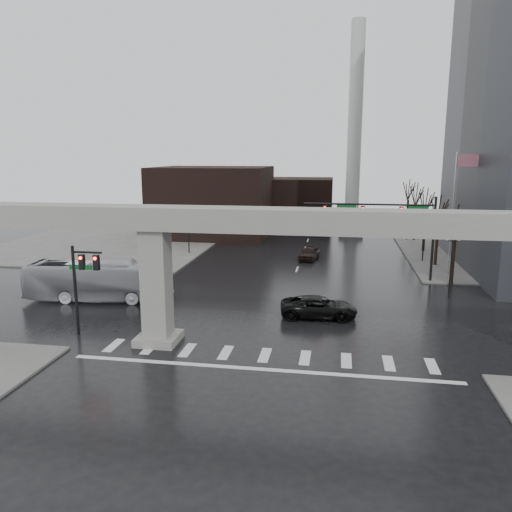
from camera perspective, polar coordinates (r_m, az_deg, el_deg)
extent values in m
plane|color=black|center=(31.29, 1.29, -10.56)|extent=(160.00, 160.00, 0.00)
cube|color=slate|center=(72.30, -15.31, 1.83)|extent=(28.00, 36.00, 0.15)
cube|color=gray|center=(29.24, 1.36, 4.12)|extent=(48.00, 2.20, 1.40)
cube|color=gray|center=(31.82, -11.28, -3.48)|extent=(1.60, 1.60, 7.30)
cube|color=gray|center=(32.85, -11.05, -9.22)|extent=(2.60, 2.60, 0.50)
cube|color=black|center=(73.29, -4.93, 6.21)|extent=(16.00, 14.00, 10.00)
cube|color=black|center=(81.31, 5.11, 6.02)|extent=(10.00, 10.00, 8.00)
cylinder|color=silver|center=(74.80, 11.21, 13.81)|extent=(2.00, 2.00, 30.00)
cylinder|color=gray|center=(75.56, 10.78, 2.85)|extent=(3.60, 3.60, 1.20)
cylinder|color=black|center=(48.93, 19.58, 1.73)|extent=(0.24, 0.24, 8.00)
cylinder|color=black|center=(47.81, 12.72, 5.78)|extent=(12.00, 0.18, 0.18)
cube|color=black|center=(48.14, 16.26, 4.86)|extent=(0.35, 0.30, 1.00)
cube|color=black|center=(47.85, 12.08, 5.03)|extent=(0.35, 0.30, 1.00)
cube|color=black|center=(47.81, 7.88, 5.17)|extent=(0.35, 0.30, 1.00)
sphere|color=#FF0C05|center=(47.93, 16.31, 5.19)|extent=(0.20, 0.20, 0.20)
cube|color=#0B4E1D|center=(48.29, 18.06, 5.31)|extent=(1.80, 0.05, 0.35)
cube|color=#0B4E1D|center=(47.75, 10.30, 5.63)|extent=(1.80, 0.05, 0.35)
cylinder|color=black|center=(34.84, -19.93, -3.75)|extent=(0.20, 0.20, 6.00)
cylinder|color=black|center=(33.80, -18.75, 0.40)|extent=(2.00, 0.14, 0.14)
cube|color=black|center=(34.11, -19.28, -0.65)|extent=(0.35, 0.30, 1.00)
cube|color=black|center=(33.65, -17.78, -0.72)|extent=(0.35, 0.30, 1.00)
cube|color=#0B4E1D|center=(34.23, -19.39, -1.22)|extent=(1.60, 0.05, 0.30)
cylinder|color=silver|center=(52.20, 21.51, 4.40)|extent=(0.12, 0.12, 12.00)
cube|color=red|center=(52.10, 23.03, 10.02)|extent=(2.00, 0.03, 1.20)
cylinder|color=black|center=(44.74, 21.37, -1.36)|extent=(0.14, 0.14, 4.80)
cube|color=black|center=(44.30, 21.59, 1.61)|extent=(0.90, 0.06, 0.06)
sphere|color=silver|center=(44.18, 21.04, 1.89)|extent=(0.32, 0.32, 0.32)
sphere|color=silver|center=(44.37, 22.18, 1.84)|extent=(0.32, 0.32, 0.32)
cylinder|color=black|center=(58.25, 18.61, 1.68)|extent=(0.14, 0.14, 4.80)
cube|color=black|center=(57.92, 18.76, 3.97)|extent=(0.90, 0.06, 0.06)
sphere|color=silver|center=(57.82, 18.33, 4.19)|extent=(0.32, 0.32, 0.32)
sphere|color=silver|center=(57.97, 19.21, 4.15)|extent=(0.32, 0.32, 0.32)
cylinder|color=black|center=(71.95, 16.89, 3.57)|extent=(0.14, 0.14, 4.80)
cube|color=black|center=(71.68, 17.00, 5.43)|extent=(0.90, 0.06, 0.06)
sphere|color=silver|center=(71.60, 16.65, 5.60)|extent=(0.32, 0.32, 0.32)
sphere|color=silver|center=(71.72, 17.37, 5.57)|extent=(0.32, 0.32, 0.32)
cylinder|color=black|center=(47.12, -12.68, -0.21)|extent=(0.14, 0.14, 4.80)
cube|color=black|center=(46.70, -12.80, 2.61)|extent=(0.90, 0.06, 0.06)
sphere|color=silver|center=(46.85, -13.33, 2.86)|extent=(0.32, 0.32, 0.32)
sphere|color=silver|center=(46.51, -12.30, 2.85)|extent=(0.32, 0.32, 0.32)
cylinder|color=black|center=(60.10, -7.71, 2.47)|extent=(0.14, 0.14, 4.80)
cube|color=black|center=(59.78, -7.77, 4.70)|extent=(0.90, 0.06, 0.06)
sphere|color=silver|center=(59.89, -8.19, 4.89)|extent=(0.32, 0.32, 0.32)
sphere|color=silver|center=(59.62, -7.36, 4.88)|extent=(0.32, 0.32, 0.32)
cylinder|color=black|center=(73.45, -4.52, 4.19)|extent=(0.14, 0.14, 4.80)
cube|color=black|center=(73.19, -4.55, 6.01)|extent=(0.90, 0.06, 0.06)
sphere|color=silver|center=(73.28, -4.89, 6.17)|extent=(0.32, 0.32, 0.32)
sphere|color=silver|center=(73.06, -4.20, 6.16)|extent=(0.32, 0.32, 0.32)
cylinder|color=black|center=(48.80, 21.57, -0.50)|extent=(0.34, 0.34, 4.55)
cylinder|color=black|center=(48.21, 21.90, 3.85)|extent=(0.12, 1.52, 2.98)
cylinder|color=black|center=(48.59, 22.39, 3.59)|extent=(0.83, 1.14, 2.51)
cylinder|color=black|center=(56.49, 19.92, 1.23)|extent=(0.34, 0.34, 4.66)
cylinder|color=black|center=(55.98, 20.19, 5.08)|extent=(0.12, 1.55, 3.05)
cylinder|color=black|center=(56.34, 20.63, 4.84)|extent=(0.85, 1.16, 2.57)
cylinder|color=black|center=(64.26, 18.67, 2.54)|extent=(0.34, 0.34, 4.76)
cylinder|color=black|center=(63.81, 18.89, 6.00)|extent=(0.12, 1.59, 3.11)
cylinder|color=black|center=(64.16, 19.29, 5.79)|extent=(0.86, 1.18, 2.62)
cylinder|color=black|center=(72.08, 17.68, 3.56)|extent=(0.34, 0.34, 4.87)
cylinder|color=black|center=(71.68, 17.88, 6.72)|extent=(0.12, 1.62, 3.18)
cylinder|color=black|center=(72.02, 18.23, 6.52)|extent=(0.88, 1.20, 2.68)
cylinder|color=black|center=(79.94, 16.89, 4.38)|extent=(0.34, 0.34, 4.97)
cylinder|color=black|center=(79.57, 17.06, 7.30)|extent=(0.12, 1.65, 3.25)
cylinder|color=black|center=(79.90, 17.39, 7.11)|extent=(0.89, 1.23, 2.74)
imported|color=black|center=(37.05, 7.18, -5.82)|extent=(5.72, 2.89, 1.55)
imported|color=silver|center=(42.77, -17.57, -2.69)|extent=(12.08, 4.00, 3.30)
imported|color=black|center=(57.08, 6.12, 0.35)|extent=(2.52, 4.65, 1.50)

